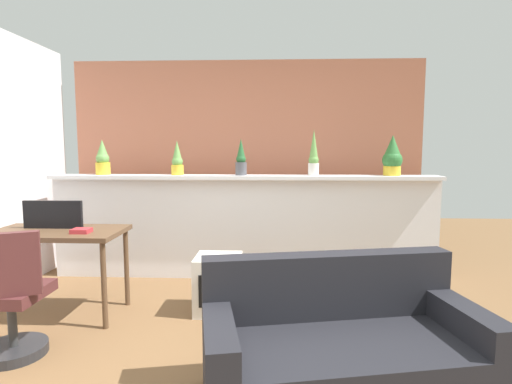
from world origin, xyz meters
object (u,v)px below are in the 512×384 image
at_px(tv_monitor, 53,214).
at_px(potted_plant_0, 103,159).
at_px(couch, 341,353).
at_px(book_on_desk, 81,231).
at_px(office_chair, 9,305).
at_px(side_cube_shelf, 218,284).
at_px(potted_plant_1, 177,160).
at_px(potted_plant_3, 314,156).
at_px(potted_plant_2, 241,160).
at_px(desk, 57,240).
at_px(potted_plant_4, 392,157).

bearing_deg(tv_monitor, potted_plant_0, 88.87).
bearing_deg(couch, book_on_desk, 152.82).
height_order(office_chair, side_cube_shelf, office_chair).
relative_size(tv_monitor, couch, 0.31).
bearing_deg(potted_plant_1, potted_plant_3, 0.14).
xyz_separation_m(potted_plant_2, couch, (0.75, -2.19, -1.04)).
xyz_separation_m(desk, tv_monitor, (-0.07, 0.08, 0.21)).
relative_size(potted_plant_0, potted_plant_2, 0.97).
distance_m(potted_plant_1, desk, 1.50).
distance_m(side_cube_shelf, book_on_desk, 1.24).
relative_size(potted_plant_1, potted_plant_3, 0.76).
distance_m(potted_plant_2, potted_plant_3, 0.79).
xyz_separation_m(tv_monitor, office_chair, (0.13, -0.83, -0.48)).
bearing_deg(potted_plant_3, side_cube_shelf, -133.64).
relative_size(potted_plant_2, couch, 0.24).
height_order(potted_plant_2, potted_plant_4, potted_plant_4).
distance_m(potted_plant_1, office_chair, 2.19).
bearing_deg(potted_plant_0, desk, -87.39).
bearing_deg(potted_plant_2, side_cube_shelf, -97.81).
relative_size(potted_plant_3, potted_plant_4, 1.14).
bearing_deg(potted_plant_3, couch, -91.04).
xyz_separation_m(potted_plant_3, office_chair, (-2.22, -1.85, -0.98)).
height_order(potted_plant_4, desk, potted_plant_4).
height_order(potted_plant_3, tv_monitor, potted_plant_3).
xyz_separation_m(potted_plant_4, office_chair, (-3.07, -1.87, -0.97)).
height_order(potted_plant_1, desk, potted_plant_1).
relative_size(side_cube_shelf, book_on_desk, 3.44).
bearing_deg(potted_plant_1, desk, -126.03).
height_order(potted_plant_1, potted_plant_4, potted_plant_4).
relative_size(potted_plant_2, office_chair, 0.44).
bearing_deg(office_chair, side_cube_shelf, 34.08).
distance_m(desk, tv_monitor, 0.23).
height_order(tv_monitor, couch, tv_monitor).
bearing_deg(tv_monitor, side_cube_shelf, 2.11).
distance_m(tv_monitor, office_chair, 0.97).
bearing_deg(couch, potted_plant_4, 68.36).
height_order(potted_plant_0, book_on_desk, potted_plant_0).
relative_size(potted_plant_0, couch, 0.23).
distance_m(potted_plant_0, side_cube_shelf, 2.03).
relative_size(potted_plant_0, book_on_desk, 2.68).
bearing_deg(potted_plant_3, potted_plant_0, 179.49).
relative_size(potted_plant_2, desk, 0.36).
relative_size(potted_plant_2, book_on_desk, 2.75).
distance_m(potted_plant_0, potted_plant_3, 2.33).
bearing_deg(potted_plant_3, office_chair, -140.31).
bearing_deg(potted_plant_3, book_on_desk, -149.42).
height_order(potted_plant_4, office_chair, potted_plant_4).
distance_m(potted_plant_2, couch, 2.54).
xyz_separation_m(potted_plant_4, side_cube_shelf, (-1.76, -0.99, -1.10)).
xyz_separation_m(potted_plant_1, side_cube_shelf, (0.57, -0.96, -1.06)).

